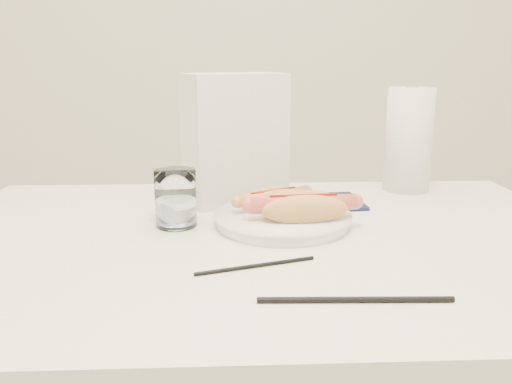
{
  "coord_description": "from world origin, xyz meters",
  "views": [
    {
      "loc": [
        -0.05,
        -0.87,
        1.05
      ],
      "look_at": [
        -0.01,
        0.04,
        0.82
      ],
      "focal_mm": 36.95,
      "sensor_mm": 36.0,
      "label": 1
    }
  ],
  "objects_px": {
    "plate": "(282,220)",
    "napkin_box": "(235,139)",
    "hotdog_right": "(303,208)",
    "water_glass": "(176,198)",
    "paper_towel_roll": "(409,140)",
    "hotdog_left": "(273,200)",
    "table": "(263,267)"
  },
  "relations": [
    {
      "from": "hotdog_right",
      "to": "napkin_box",
      "type": "distance_m",
      "value": 0.26
    },
    {
      "from": "water_glass",
      "to": "napkin_box",
      "type": "xyz_separation_m",
      "value": [
        0.11,
        0.17,
        0.08
      ]
    },
    {
      "from": "hotdog_right",
      "to": "paper_towel_roll",
      "type": "distance_m",
      "value": 0.42
    },
    {
      "from": "table",
      "to": "hotdog_right",
      "type": "xyz_separation_m",
      "value": [
        0.07,
        0.02,
        0.1
      ]
    },
    {
      "from": "plate",
      "to": "hotdog_left",
      "type": "height_order",
      "value": "hotdog_left"
    },
    {
      "from": "water_glass",
      "to": "paper_towel_roll",
      "type": "distance_m",
      "value": 0.58
    },
    {
      "from": "plate",
      "to": "hotdog_right",
      "type": "bearing_deg",
      "value": -49.03
    },
    {
      "from": "paper_towel_roll",
      "to": "hotdog_right",
      "type": "bearing_deg",
      "value": -133.43
    },
    {
      "from": "napkin_box",
      "to": "paper_towel_roll",
      "type": "bearing_deg",
      "value": -12.05
    },
    {
      "from": "plate",
      "to": "napkin_box",
      "type": "xyz_separation_m",
      "value": [
        -0.09,
        0.18,
        0.13
      ]
    },
    {
      "from": "napkin_box",
      "to": "water_glass",
      "type": "bearing_deg",
      "value": -146.15
    },
    {
      "from": "hotdog_left",
      "to": "paper_towel_roll",
      "type": "bearing_deg",
      "value": 6.26
    },
    {
      "from": "hotdog_right",
      "to": "water_glass",
      "type": "xyz_separation_m",
      "value": [
        -0.23,
        0.05,
        0.01
      ]
    },
    {
      "from": "hotdog_left",
      "to": "paper_towel_roll",
      "type": "relative_size",
      "value": 0.62
    },
    {
      "from": "table",
      "to": "paper_towel_roll",
      "type": "bearing_deg",
      "value": 41.93
    },
    {
      "from": "hotdog_right",
      "to": "paper_towel_roll",
      "type": "relative_size",
      "value": 0.81
    },
    {
      "from": "table",
      "to": "paper_towel_roll",
      "type": "xyz_separation_m",
      "value": [
        0.36,
        0.32,
        0.18
      ]
    },
    {
      "from": "table",
      "to": "water_glass",
      "type": "bearing_deg",
      "value": 157.82
    },
    {
      "from": "hotdog_left",
      "to": "water_glass",
      "type": "distance_m",
      "value": 0.18
    },
    {
      "from": "plate",
      "to": "hotdog_left",
      "type": "distance_m",
      "value": 0.05
    },
    {
      "from": "hotdog_right",
      "to": "paper_towel_roll",
      "type": "bearing_deg",
      "value": 41.84
    },
    {
      "from": "table",
      "to": "napkin_box",
      "type": "height_order",
      "value": "napkin_box"
    },
    {
      "from": "paper_towel_roll",
      "to": "water_glass",
      "type": "bearing_deg",
      "value": -153.6
    },
    {
      "from": "plate",
      "to": "napkin_box",
      "type": "distance_m",
      "value": 0.24
    },
    {
      "from": "hotdog_left",
      "to": "paper_towel_roll",
      "type": "xyz_separation_m",
      "value": [
        0.33,
        0.23,
        0.08
      ]
    },
    {
      "from": "water_glass",
      "to": "plate",
      "type": "bearing_deg",
      "value": -2.17
    },
    {
      "from": "table",
      "to": "napkin_box",
      "type": "xyz_separation_m",
      "value": [
        -0.05,
        0.24,
        0.2
      ]
    },
    {
      "from": "plate",
      "to": "water_glass",
      "type": "height_order",
      "value": "water_glass"
    },
    {
      "from": "hotdog_left",
      "to": "napkin_box",
      "type": "relative_size",
      "value": 0.55
    },
    {
      "from": "water_glass",
      "to": "paper_towel_roll",
      "type": "height_order",
      "value": "paper_towel_roll"
    },
    {
      "from": "table",
      "to": "hotdog_left",
      "type": "bearing_deg",
      "value": 75.45
    },
    {
      "from": "hotdog_right",
      "to": "paper_towel_roll",
      "type": "xyz_separation_m",
      "value": [
        0.28,
        0.3,
        0.07
      ]
    }
  ]
}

